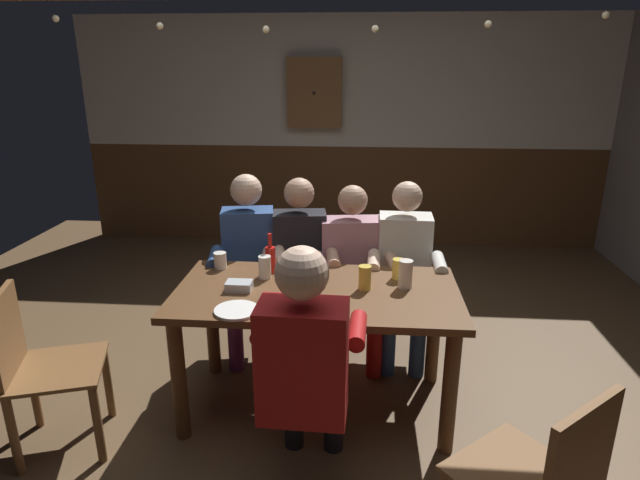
# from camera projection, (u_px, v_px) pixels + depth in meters

# --- Properties ---
(ground_plane) EXTENTS (7.09, 7.09, 0.00)m
(ground_plane) POSITION_uv_depth(u_px,v_px,m) (318.00, 396.00, 3.23)
(ground_plane) COLOR brown
(back_wall_upper) EXTENTS (5.57, 0.12, 1.33)m
(back_wall_upper) POSITION_uv_depth(u_px,v_px,m) (342.00, 82.00, 5.53)
(back_wall_upper) COLOR beige
(back_wall_wainscot) EXTENTS (5.57, 0.12, 1.07)m
(back_wall_wainscot) POSITION_uv_depth(u_px,v_px,m) (341.00, 194.00, 5.91)
(back_wall_wainscot) COLOR brown
(back_wall_wainscot) RESTS_ON ground_plane
(dining_table) EXTENTS (1.56, 0.81, 0.74)m
(dining_table) POSITION_uv_depth(u_px,v_px,m) (317.00, 310.00, 2.95)
(dining_table) COLOR brown
(dining_table) RESTS_ON ground_plane
(person_0) EXTENTS (0.52, 0.56, 1.24)m
(person_0) POSITION_uv_depth(u_px,v_px,m) (249.00, 259.00, 3.56)
(person_0) COLOR #2D4C84
(person_0) RESTS_ON ground_plane
(person_1) EXTENTS (0.52, 0.54, 1.22)m
(person_1) POSITION_uv_depth(u_px,v_px,m) (300.00, 263.00, 3.53)
(person_1) COLOR black
(person_1) RESTS_ON ground_plane
(person_2) EXTENTS (0.58, 0.56, 1.17)m
(person_2) POSITION_uv_depth(u_px,v_px,m) (353.00, 267.00, 3.51)
(person_2) COLOR #B78493
(person_2) RESTS_ON ground_plane
(person_3) EXTENTS (0.49, 0.52, 1.20)m
(person_3) POSITION_uv_depth(u_px,v_px,m) (404.00, 266.00, 3.49)
(person_3) COLOR silver
(person_3) RESTS_ON ground_plane
(person_4) EXTENTS (0.53, 0.53, 1.24)m
(person_4) POSITION_uv_depth(u_px,v_px,m) (305.00, 360.00, 2.33)
(person_4) COLOR #AD1919
(person_4) RESTS_ON ground_plane
(chair_empty_near_left) EXTENTS (0.56, 0.56, 0.88)m
(chair_empty_near_left) POSITION_uv_depth(u_px,v_px,m) (39.00, 366.00, 2.67)
(chair_empty_near_left) COLOR brown
(chair_empty_near_left) RESTS_ON ground_plane
(table_candle) EXTENTS (0.04, 0.04, 0.08)m
(table_candle) POSITION_uv_depth(u_px,v_px,m) (303.00, 310.00, 2.58)
(table_candle) COLOR #F9E08C
(table_candle) RESTS_ON dining_table
(condiment_caddy) EXTENTS (0.14, 0.10, 0.05)m
(condiment_caddy) POSITION_uv_depth(u_px,v_px,m) (239.00, 286.00, 2.90)
(condiment_caddy) COLOR #B2B7BC
(condiment_caddy) RESTS_ON dining_table
(plate_0) EXTENTS (0.22, 0.22, 0.01)m
(plate_0) POSITION_uv_depth(u_px,v_px,m) (236.00, 310.00, 2.65)
(plate_0) COLOR white
(plate_0) RESTS_ON dining_table
(bottle_0) EXTENTS (0.06, 0.06, 0.26)m
(bottle_0) POSITION_uv_depth(u_px,v_px,m) (292.00, 283.00, 2.72)
(bottle_0) COLOR gold
(bottle_0) RESTS_ON dining_table
(bottle_1) EXTENTS (0.06, 0.06, 0.24)m
(bottle_1) POSITION_uv_depth(u_px,v_px,m) (270.00, 258.00, 3.13)
(bottle_1) COLOR red
(bottle_1) RESTS_ON dining_table
(pint_glass_0) EXTENTS (0.08, 0.08, 0.10)m
(pint_glass_0) POSITION_uv_depth(u_px,v_px,m) (220.00, 261.00, 3.20)
(pint_glass_0) COLOR white
(pint_glass_0) RESTS_ON dining_table
(pint_glass_1) EXTENTS (0.07, 0.07, 0.13)m
(pint_glass_1) POSITION_uv_depth(u_px,v_px,m) (265.00, 267.00, 3.06)
(pint_glass_1) COLOR white
(pint_glass_1) RESTS_ON dining_table
(pint_glass_2) EXTENTS (0.07, 0.07, 0.14)m
(pint_glass_2) POSITION_uv_depth(u_px,v_px,m) (365.00, 278.00, 2.90)
(pint_glass_2) COLOR #E5C64C
(pint_glass_2) RESTS_ON dining_table
(pint_glass_3) EXTENTS (0.08, 0.08, 0.16)m
(pint_glass_3) POSITION_uv_depth(u_px,v_px,m) (406.00, 274.00, 2.92)
(pint_glass_3) COLOR white
(pint_glass_3) RESTS_ON dining_table
(pint_glass_4) EXTENTS (0.07, 0.07, 0.12)m
(pint_glass_4) POSITION_uv_depth(u_px,v_px,m) (398.00, 269.00, 3.05)
(pint_glass_4) COLOR #E5C64C
(pint_glass_4) RESTS_ON dining_table
(pint_glass_5) EXTENTS (0.07, 0.07, 0.15)m
(pint_glass_5) POSITION_uv_depth(u_px,v_px,m) (311.00, 270.00, 2.99)
(pint_glass_5) COLOR #4C2D19
(pint_glass_5) RESTS_ON dining_table
(wall_dart_cabinet) EXTENTS (0.56, 0.15, 0.70)m
(wall_dart_cabinet) POSITION_uv_depth(u_px,v_px,m) (314.00, 93.00, 5.46)
(wall_dart_cabinet) COLOR brown
(string_lights) EXTENTS (3.93, 0.04, 0.15)m
(string_lights) POSITION_uv_depth(u_px,v_px,m) (320.00, 19.00, 2.69)
(string_lights) COLOR #F9EAB2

